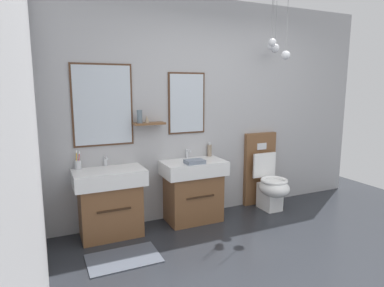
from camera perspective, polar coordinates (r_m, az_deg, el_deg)
ground_plane at (r=3.29m, az=20.99°, el=-21.60°), size 5.67×5.05×0.10m
wall_back at (r=4.31m, az=4.08°, el=5.95°), size 4.47×0.62×2.67m
wall_left at (r=1.94m, az=-26.99°, el=0.01°), size 0.12×3.85×2.67m
bath_mat at (r=3.42m, az=-11.64°, el=-18.74°), size 0.68×0.44×0.01m
vanity_sink_left at (r=3.79m, az=-13.88°, el=-9.46°), size 0.75×0.46×0.75m
tap_on_left_sink at (r=3.83m, az=-14.60°, el=-2.76°), size 0.03×0.13×0.11m
vanity_sink_right at (r=4.07m, az=0.17°, el=-7.78°), size 0.75×0.46×0.75m
tap_on_right_sink at (r=4.11m, az=-0.78°, el=-1.58°), size 0.03×0.13×0.11m
toilet at (r=4.62m, az=12.67°, el=-6.17°), size 0.48×0.62×1.00m
toothbrush_cup at (r=3.78m, az=-18.98°, el=-3.39°), size 0.07×0.07×0.20m
soap_dispenser at (r=4.24m, az=3.01°, el=-1.15°), size 0.06×0.06×0.18m
folded_hand_towel at (r=3.85m, az=0.45°, el=-3.13°), size 0.22×0.16×0.04m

